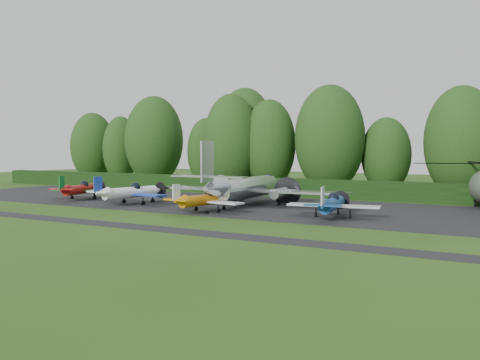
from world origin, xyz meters
The scene contains 19 objects.
ground centered at (0.00, 0.00, 0.00)m, with size 160.00×160.00×0.00m, color #274914.
apron centered at (0.00, 10.00, 0.00)m, with size 70.00×18.00×0.01m, color black.
taxiway_verge centered at (0.00, -6.00, 0.00)m, with size 70.00×2.00×0.00m, color black.
hedgerow centered at (0.00, 21.00, 0.00)m, with size 90.00×1.60×2.00m, color black.
transport_plane centered at (2.88, 9.35, 1.75)m, with size 19.54×14.98×6.26m.
light_plane_red centered at (-14.90, 5.98, 1.15)m, with size 7.19×7.56×2.76m.
light_plane_white centered at (-7.11, 4.82, 1.22)m, with size 7.62×8.01×2.93m.
light_plane_orange centered at (2.47, 3.25, 1.09)m, with size 6.83×7.18×2.63m.
light_plane_blue centered at (13.18, 4.90, 1.15)m, with size 7.16×7.53×2.75m.
tree_0 centered at (10.12, 32.16, 4.62)m, with size 6.09×6.09×9.26m.
tree_2 centered at (-32.74, 31.43, 5.29)m, with size 5.80×5.80×10.62m.
tree_3 centered at (-24.50, 29.81, 6.66)m, with size 8.86×8.86×13.33m.
tree_4 centered at (-39.38, 31.83, 5.70)m, with size 7.43×7.43×11.42m.
tree_5 centered at (19.28, 28.10, 6.11)m, with size 7.85×7.85×12.24m.
tree_6 centered at (-4.21, 28.46, 5.89)m, with size 6.94×6.94×11.81m.
tree_7 centered at (3.86, 29.12, 6.65)m, with size 8.70×8.70×13.33m.
tree_8 centered at (-15.94, 31.04, 4.89)m, with size 5.37×5.37×9.82m.
tree_11 centered at (-8.75, 26.38, 6.29)m, with size 7.34×7.34×12.60m.
tree_12 centered at (-9.45, 31.29, 6.93)m, with size 8.51×8.51×13.89m.
Camera 1 is at (27.49, -34.12, 5.45)m, focal length 40.00 mm.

